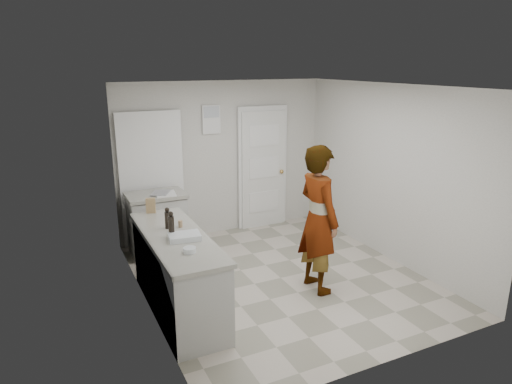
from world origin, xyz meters
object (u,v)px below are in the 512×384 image
cake_mix_box (151,206)px  oil_cruet_b (171,225)px  oil_cruet_a (168,218)px  spice_jar (180,224)px  egg_bowl (190,250)px  baking_dish (184,237)px  person (318,219)px

cake_mix_box → oil_cruet_b: size_ratio=0.66×
cake_mix_box → oil_cruet_a: oil_cruet_a is taller
spice_jar → egg_bowl: bearing=-99.7°
cake_mix_box → baking_dish: (0.12, -1.05, -0.07)m
person → oil_cruet_b: (-1.77, 0.21, 0.14)m
person → spice_jar: person is taller
person → egg_bowl: size_ratio=14.12×
spice_jar → cake_mix_box: bearing=105.7°
baking_dish → person: bearing=-2.8°
person → oil_cruet_b: size_ratio=6.29×
cake_mix_box → egg_bowl: bearing=-68.7°
cake_mix_box → egg_bowl: 1.42m
spice_jar → oil_cruet_a: size_ratio=0.31×
oil_cruet_a → oil_cruet_b: bearing=-96.5°
cake_mix_box → baking_dish: cake_mix_box is taller
person → cake_mix_box: person is taller
cake_mix_box → spice_jar: (0.19, -0.67, -0.06)m
baking_dish → cake_mix_box: bearing=96.3°
oil_cruet_a → baking_dish: size_ratio=0.69×
cake_mix_box → oil_cruet_a: bearing=-67.1°
person → spice_jar: size_ratio=23.59×
person → oil_cruet_a: bearing=72.8°
person → baking_dish: 1.67m
baking_dish → spice_jar: bearing=79.6°
cake_mix_box → oil_cruet_b: 0.92m
egg_bowl → spice_jar: bearing=80.3°
baking_dish → oil_cruet_a: bearing=100.1°
spice_jar → egg_bowl: (-0.13, -0.75, -0.01)m
spice_jar → oil_cruet_a: (-0.14, 0.02, 0.08)m
spice_jar → egg_bowl: spice_jar is taller
person → spice_jar: bearing=72.2°
oil_cruet_a → baking_dish: 0.42m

